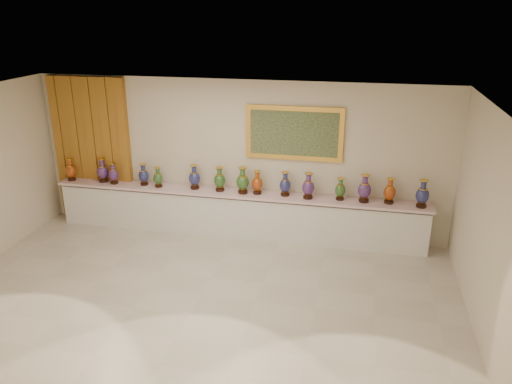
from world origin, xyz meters
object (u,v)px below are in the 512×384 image
vase_2 (114,174)px  vase_0 (71,171)px  counter (236,214)px  vase_1 (103,171)px

vase_2 → vase_0: bearing=179.9°
counter → vase_2: vase_2 is taller
vase_0 → counter: bearing=0.8°
counter → vase_1: 2.85m
counter → vase_1: size_ratio=15.04×
counter → vase_0: 3.51m
vase_0 → vase_2: size_ratio=1.08×
counter → vase_2: size_ratio=17.13×
counter → vase_1: (-2.77, 0.01, 0.68)m
counter → vase_2: (-2.50, -0.05, 0.65)m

